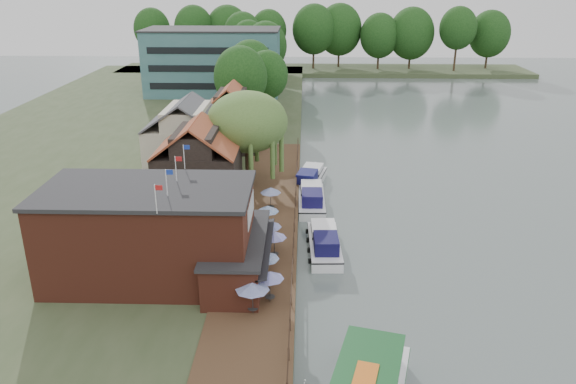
{
  "coord_description": "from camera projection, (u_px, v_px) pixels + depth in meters",
  "views": [
    {
      "loc": [
        -4.53,
        -38.64,
        22.68
      ],
      "look_at": [
        -6.0,
        12.0,
        3.0
      ],
      "focal_mm": 35.0,
      "sensor_mm": 36.0,
      "label": 1
    }
  ],
  "objects": [
    {
      "name": "bank_tree_5",
      "position": [
        243.0,
        43.0,
        129.32
      ],
      "size": [
        8.8,
        8.8,
        13.95
      ],
      "primitive_type": null,
      "color": "#143811",
      "rests_on": "land_bank"
    },
    {
      "name": "cruiser_1",
      "position": [
        312.0,
        196.0,
        58.42
      ],
      "size": [
        3.17,
        9.52,
        2.28
      ],
      "primitive_type": null,
      "rotation": [
        0.0,
        0.0,
        0.01
      ],
      "color": "white",
      "rests_on": "ground"
    },
    {
      "name": "quay_rail",
      "position": [
        295.0,
        212.0,
        53.48
      ],
      "size": [
        0.2,
        49.0,
        1.0
      ],
      "primitive_type": null,
      "color": "black",
      "rests_on": "land_bank"
    },
    {
      "name": "umbrella_6",
      "position": [
        271.0,
        199.0,
        54.61
      ],
      "size": [
        2.03,
        2.03,
        2.38
      ],
      "primitive_type": null,
      "color": "navy",
      "rests_on": "quay_deck"
    },
    {
      "name": "umbrella_0",
      "position": [
        253.0,
        298.0,
        37.88
      ],
      "size": [
        2.35,
        2.35,
        2.38
      ],
      "primitive_type": null,
      "color": "navy",
      "rests_on": "quay_deck"
    },
    {
      "name": "hotel_block",
      "position": [
        213.0,
        61.0,
        107.32
      ],
      "size": [
        25.4,
        12.4,
        12.3
      ],
      "primitive_type": null,
      "color": "#38666B",
      "rests_on": "land_bank"
    },
    {
      "name": "bank_tree_1",
      "position": [
        267.0,
        86.0,
        87.67
      ],
      "size": [
        6.61,
        6.61,
        10.94
      ],
      "primitive_type": null,
      "color": "#143811",
      "rests_on": "land_bank"
    },
    {
      "name": "bank_tree_4",
      "position": [
        249.0,
        50.0,
        120.63
      ],
      "size": [
        7.24,
        7.24,
        12.85
      ],
      "primitive_type": null,
      "color": "#143811",
      "rests_on": "land_bank"
    },
    {
      "name": "cottage_c",
      "position": [
        232.0,
        117.0,
        73.32
      ],
      "size": [
        7.6,
        7.6,
        8.5
      ],
      "primitive_type": null,
      "color": "black",
      "rests_on": "land_bank"
    },
    {
      "name": "cottage_b",
      "position": [
        188.0,
        135.0,
        65.04
      ],
      "size": [
        9.6,
        8.6,
        8.5
      ],
      "primitive_type": null,
      "color": "beige",
      "rests_on": "land_bank"
    },
    {
      "name": "umbrella_4",
      "position": [
        269.0,
        234.0,
        47.25
      ],
      "size": [
        2.2,
        2.2,
        2.38
      ],
      "primitive_type": null,
      "color": "navy",
      "rests_on": "quay_deck"
    },
    {
      "name": "bank_tree_2",
      "position": [
        251.0,
        74.0,
        95.33
      ],
      "size": [
        8.27,
        8.27,
        11.62
      ],
      "primitive_type": null,
      "color": "#143811",
      "rests_on": "land_bank"
    },
    {
      "name": "cottage_a",
      "position": [
        198.0,
        163.0,
        55.64
      ],
      "size": [
        8.6,
        7.6,
        8.5
      ],
      "primitive_type": null,
      "color": "black",
      "rests_on": "land_bank"
    },
    {
      "name": "cruiser_2",
      "position": [
        310.0,
        176.0,
        64.31
      ],
      "size": [
        4.78,
        9.59,
        2.2
      ],
      "primitive_type": null,
      "rotation": [
        0.0,
        0.0,
        -0.21
      ],
      "color": "white",
      "rests_on": "ground"
    },
    {
      "name": "cruiser_0",
      "position": [
        325.0,
        240.0,
        48.84
      ],
      "size": [
        3.35,
        9.42,
        2.23
      ],
      "primitive_type": null,
      "rotation": [
        0.0,
        0.0,
        0.04
      ],
      "color": "white",
      "rests_on": "ground"
    },
    {
      "name": "quay_deck",
      "position": [
        266.0,
        219.0,
        53.25
      ],
      "size": [
        6.0,
        50.0,
        0.1
      ],
      "primitive_type": "cube",
      "color": "#47301E",
      "rests_on": "land_bank"
    },
    {
      "name": "willow",
      "position": [
        248.0,
        140.0,
        59.83
      ],
      "size": [
        8.6,
        8.6,
        10.43
      ],
      "primitive_type": null,
      "color": "#476B2D",
      "rests_on": "land_bank"
    },
    {
      "name": "ground",
      "position": [
        360.0,
        283.0,
        44.09
      ],
      "size": [
        260.0,
        260.0,
        0.0
      ],
      "primitive_type": "plane",
      "color": "slate",
      "rests_on": "ground"
    },
    {
      "name": "umbrella_1",
      "position": [
        270.0,
        286.0,
        39.26
      ],
      "size": [
        2.03,
        2.03,
        2.38
      ],
      "primitive_type": null,
      "color": "#1B1C98",
      "rests_on": "quay_deck"
    },
    {
      "name": "umbrella_2",
      "position": [
        264.0,
        266.0,
        41.98
      ],
      "size": [
        2.28,
        2.28,
        2.38
      ],
      "primitive_type": null,
      "color": "navy",
      "rests_on": "quay_deck"
    },
    {
      "name": "land_bank",
      "position": [
        119.0,
        147.0,
        77.34
      ],
      "size": [
        50.0,
        140.0,
        1.0
      ],
      "primitive_type": "cube",
      "color": "#384728",
      "rests_on": "ground"
    },
    {
      "name": "umbrella_5",
      "position": [
        268.0,
        218.0,
        50.33
      ],
      "size": [
        2.04,
        2.04,
        2.38
      ],
      "primitive_type": null,
      "color": "#1C4E9A",
      "rests_on": "quay_deck"
    },
    {
      "name": "pub",
      "position": [
        176.0,
        233.0,
        41.86
      ],
      "size": [
        20.0,
        11.0,
        7.3
      ],
      "primitive_type": null,
      "color": "maroon",
      "rests_on": "land_bank"
    },
    {
      "name": "umbrella_3",
      "position": [
        274.0,
        245.0,
        45.33
      ],
      "size": [
        2.0,
        2.0,
        2.38
      ],
      "primitive_type": null,
      "color": "navy",
      "rests_on": "quay_deck"
    },
    {
      "name": "bank_tree_3",
      "position": [
        266.0,
        53.0,
        116.21
      ],
      "size": [
        8.72,
        8.72,
        12.96
      ],
      "primitive_type": null,
      "color": "#143811",
      "rests_on": "land_bank"
    },
    {
      "name": "bank_tree_0",
      "position": [
        241.0,
        88.0,
        82.2
      ],
      "size": [
        7.84,
        7.84,
        12.27
      ],
      "primitive_type": null,
      "color": "#143811",
      "rests_on": "land_bank"
    }
  ]
}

